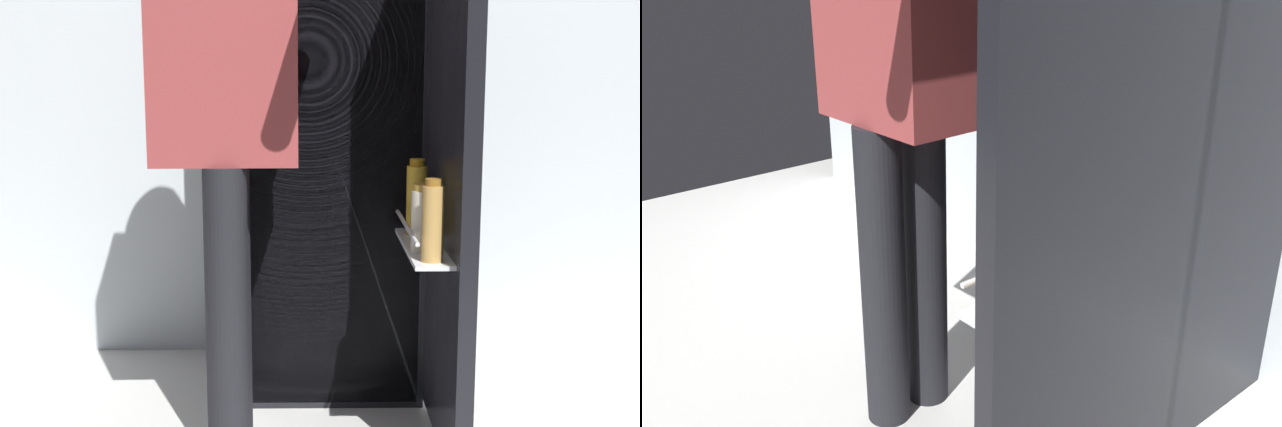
{
  "view_description": "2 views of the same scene",
  "coord_description": "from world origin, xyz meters",
  "views": [
    {
      "loc": [
        -0.07,
        -2.36,
        1.13
      ],
      "look_at": [
        -0.04,
        -0.03,
        0.7
      ],
      "focal_mm": 47.18,
      "sensor_mm": 36.0,
      "label": 1
    },
    {
      "loc": [
        1.1,
        -1.05,
        1.29
      ],
      "look_at": [
        -0.08,
        -0.04,
        0.67
      ],
      "focal_mm": 39.81,
      "sensor_mm": 36.0,
      "label": 2
    }
  ],
  "objects": [
    {
      "name": "kitchen_wall",
      "position": [
        0.0,
        0.88,
        1.27
      ],
      "size": [
        4.4,
        0.1,
        2.54
      ],
      "primitive_type": "cube",
      "color": "silver",
      "rests_on": "ground_plane"
    },
    {
      "name": "refrigerator",
      "position": [
        0.02,
        0.49,
        0.87
      ],
      "size": [
        0.66,
        1.17,
        1.74
      ],
      "color": "black",
      "rests_on": "ground_plane"
    },
    {
      "name": "person",
      "position": [
        -0.29,
        -0.06,
        1.02
      ],
      "size": [
        0.53,
        0.71,
        1.7
      ],
      "color": "black",
      "rests_on": "ground_plane"
    }
  ]
}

